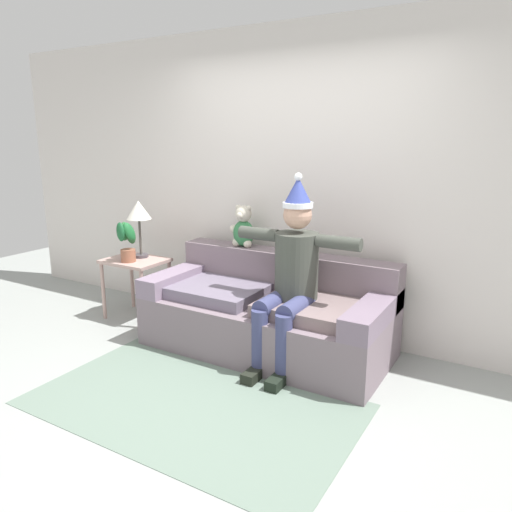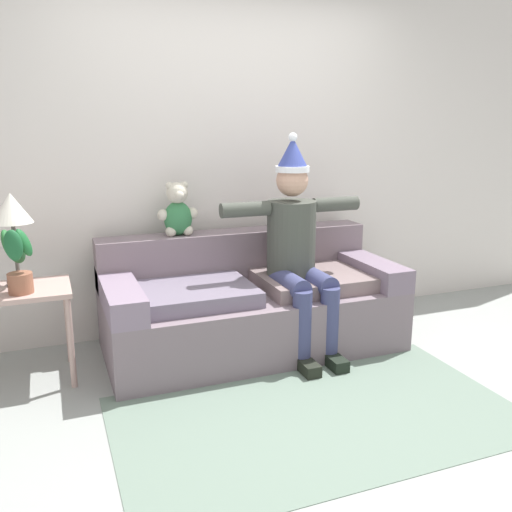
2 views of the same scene
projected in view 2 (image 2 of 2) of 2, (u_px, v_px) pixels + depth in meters
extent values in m
plane|color=#959A96|center=(313.00, 411.00, 3.05)|extent=(10.00, 10.00, 0.00)
cube|color=silver|center=(224.00, 151.00, 4.14)|extent=(7.00, 0.10, 2.70)
cube|color=slate|center=(253.00, 319.00, 3.87)|extent=(2.03, 0.93, 0.42)
cube|color=slate|center=(236.00, 255.00, 4.09)|extent=(2.03, 0.24, 0.36)
cube|color=gray|center=(120.00, 294.00, 3.48)|extent=(0.22, 0.93, 0.16)
cube|color=slate|center=(365.00, 267.00, 4.12)|extent=(0.22, 0.93, 0.16)
cube|color=slate|center=(190.00, 293.00, 3.60)|extent=(0.81, 0.65, 0.10)
cube|color=slate|center=(315.00, 279.00, 3.92)|extent=(0.81, 0.65, 0.10)
cylinder|color=#41453D|center=(291.00, 238.00, 3.82)|extent=(0.34, 0.34, 0.52)
sphere|color=tan|center=(292.00, 180.00, 3.72)|extent=(0.22, 0.22, 0.22)
cylinder|color=white|center=(292.00, 169.00, 3.70)|extent=(0.23, 0.23, 0.04)
cone|color=#364396|center=(293.00, 152.00, 3.68)|extent=(0.21, 0.21, 0.20)
sphere|color=white|center=(293.00, 137.00, 3.65)|extent=(0.06, 0.06, 0.06)
cylinder|color=#3C406B|center=(290.00, 283.00, 3.66)|extent=(0.14, 0.40, 0.14)
cylinder|color=#3C406B|center=(302.00, 330.00, 3.54)|extent=(0.13, 0.13, 0.52)
cube|color=black|center=(307.00, 366.00, 3.52)|extent=(0.10, 0.24, 0.08)
cylinder|color=#3C406B|center=(316.00, 280.00, 3.73)|extent=(0.14, 0.40, 0.14)
cylinder|color=#3C406B|center=(329.00, 326.00, 3.61)|extent=(0.13, 0.13, 0.52)
cube|color=black|center=(334.00, 361.00, 3.59)|extent=(0.10, 0.24, 0.08)
cylinder|color=#41453D|center=(245.00, 209.00, 3.64)|extent=(0.34, 0.10, 0.10)
cylinder|color=#41453D|center=(335.00, 204.00, 3.88)|extent=(0.34, 0.10, 0.10)
ellipsoid|color=#327544|center=(178.00, 218.00, 3.87)|extent=(0.20, 0.16, 0.24)
sphere|color=beige|center=(177.00, 193.00, 3.82)|extent=(0.15, 0.15, 0.15)
sphere|color=beige|center=(179.00, 195.00, 3.77)|extent=(0.07, 0.07, 0.07)
sphere|color=beige|center=(169.00, 186.00, 3.79)|extent=(0.05, 0.05, 0.05)
sphere|color=beige|center=(184.00, 185.00, 3.83)|extent=(0.05, 0.05, 0.05)
sphere|color=beige|center=(163.00, 215.00, 3.82)|extent=(0.08, 0.08, 0.08)
sphere|color=beige|center=(171.00, 232.00, 3.84)|extent=(0.08, 0.08, 0.08)
sphere|color=beige|center=(192.00, 213.00, 3.90)|extent=(0.08, 0.08, 0.08)
sphere|color=beige|center=(188.00, 230.00, 3.88)|extent=(0.08, 0.08, 0.08)
cube|color=tan|center=(20.00, 291.00, 3.28)|extent=(0.58, 0.45, 0.03)
cylinder|color=tan|center=(71.00, 343.00, 3.27)|extent=(0.04, 0.04, 0.57)
cylinder|color=tan|center=(68.00, 321.00, 3.62)|extent=(0.04, 0.04, 0.57)
cylinder|color=#463F45|center=(19.00, 282.00, 3.36)|extent=(0.14, 0.14, 0.03)
cylinder|color=#53504A|center=(16.00, 252.00, 3.31)|extent=(0.02, 0.02, 0.35)
cone|color=silver|center=(11.00, 208.00, 3.25)|extent=(0.24, 0.24, 0.18)
cylinder|color=#945941|center=(21.00, 283.00, 3.18)|extent=(0.14, 0.14, 0.12)
ellipsoid|color=#1B602D|center=(24.00, 243.00, 3.13)|extent=(0.12, 0.15, 0.21)
ellipsoid|color=#26582F|center=(15.00, 249.00, 3.18)|extent=(0.16, 0.08, 0.20)
ellipsoid|color=#22622C|center=(9.00, 245.00, 3.12)|extent=(0.13, 0.16, 0.21)
ellipsoid|color=#1A582E|center=(13.00, 245.00, 3.06)|extent=(0.12, 0.08, 0.19)
cube|color=slate|center=(318.00, 415.00, 3.00)|extent=(2.20, 1.27, 0.01)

